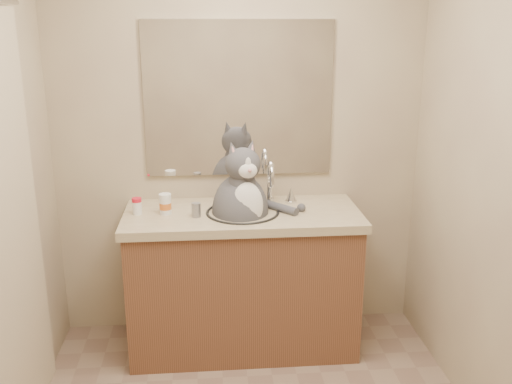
# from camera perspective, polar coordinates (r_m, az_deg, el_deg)

# --- Properties ---
(room) EXTENTS (2.22, 2.52, 2.42)m
(room) POSITION_cam_1_polar(r_m,az_deg,el_deg) (2.22, 0.17, -1.35)
(room) COLOR #89715E
(room) RESTS_ON ground
(vanity) EXTENTS (1.34, 0.59, 1.12)m
(vanity) POSITION_cam_1_polar(r_m,az_deg,el_deg) (3.39, -1.31, -8.48)
(vanity) COLOR brown
(vanity) RESTS_ON ground
(mirror) EXTENTS (1.10, 0.02, 0.90)m
(mirror) POSITION_cam_1_polar(r_m,az_deg,el_deg) (3.37, -1.74, 9.24)
(mirror) COLOR white
(mirror) RESTS_ON room
(cat) EXTENTS (0.53, 0.43, 0.64)m
(cat) POSITION_cam_1_polar(r_m,az_deg,el_deg) (3.20, -1.46, -1.35)
(cat) COLOR #49494E
(cat) RESTS_ON vanity
(pill_bottle_redcap) EXTENTS (0.06, 0.06, 0.09)m
(pill_bottle_redcap) POSITION_cam_1_polar(r_m,az_deg,el_deg) (3.25, -11.82, -1.38)
(pill_bottle_redcap) COLOR white
(pill_bottle_redcap) RESTS_ON vanity
(pill_bottle_orange) EXTENTS (0.07, 0.07, 0.12)m
(pill_bottle_orange) POSITION_cam_1_polar(r_m,az_deg,el_deg) (3.22, -9.05, -1.22)
(pill_bottle_orange) COLOR white
(pill_bottle_orange) RESTS_ON vanity
(grey_canister) EXTENTS (0.06, 0.06, 0.08)m
(grey_canister) POSITION_cam_1_polar(r_m,az_deg,el_deg) (3.16, -6.01, -1.79)
(grey_canister) COLOR gray
(grey_canister) RESTS_ON vanity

